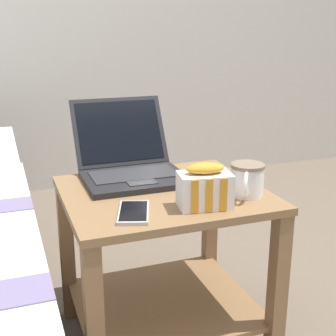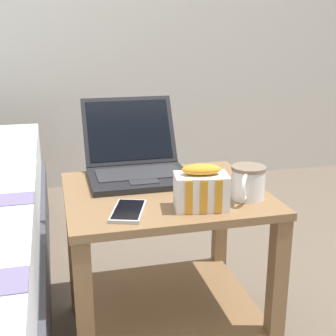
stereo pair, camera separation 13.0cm
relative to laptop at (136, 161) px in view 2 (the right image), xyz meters
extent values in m
cube|color=olive|center=(0.05, -0.17, -0.06)|extent=(0.58, 0.50, 0.02)
cube|color=olive|center=(0.05, -0.17, -0.42)|extent=(0.54, 0.46, 0.02)
cube|color=olive|center=(-0.21, -0.39, -0.31)|extent=(0.04, 0.04, 0.48)
cube|color=olive|center=(0.31, -0.39, -0.31)|extent=(0.04, 0.04, 0.48)
cube|color=olive|center=(-0.21, 0.06, -0.31)|extent=(0.04, 0.04, 0.48)
cube|color=olive|center=(0.31, 0.06, -0.31)|extent=(0.04, 0.04, 0.48)
cube|color=black|center=(0.00, -0.06, -0.04)|extent=(0.31, 0.24, 0.02)
cube|color=#2D2D30|center=(0.00, -0.04, -0.03)|extent=(0.26, 0.13, 0.00)
cube|color=#2D2D30|center=(0.00, -0.13, -0.03)|extent=(0.09, 0.05, 0.00)
cube|color=black|center=(0.00, 0.12, 0.08)|extent=(0.31, 0.13, 0.21)
cube|color=black|center=(0.00, 0.12, 0.08)|extent=(0.28, 0.11, 0.18)
cube|color=blue|center=(-0.07, 0.12, 0.06)|extent=(0.04, 0.02, 0.04)
cube|color=black|center=(-0.03, 0.11, 0.04)|extent=(0.05, 0.02, 0.04)
cube|color=yellow|center=(-0.02, 0.15, 0.11)|extent=(0.04, 0.02, 0.04)
cylinder|color=white|center=(0.26, -0.28, 0.00)|extent=(0.09, 0.09, 0.09)
cylinder|color=#7F6B56|center=(0.26, -0.28, 0.04)|extent=(0.10, 0.10, 0.01)
cylinder|color=black|center=(0.26, -0.28, 0.03)|extent=(0.08, 0.08, 0.01)
torus|color=white|center=(0.23, -0.33, 0.00)|extent=(0.05, 0.07, 0.07)
cube|color=white|center=(0.11, -0.33, 0.00)|extent=(0.15, 0.11, 0.09)
cube|color=orange|center=(0.07, -0.36, 0.00)|extent=(0.02, 0.01, 0.09)
cube|color=orange|center=(0.10, -0.37, 0.00)|extent=(0.02, 0.01, 0.09)
cube|color=orange|center=(0.14, -0.38, 0.00)|extent=(0.02, 0.01, 0.09)
ellipsoid|color=orange|center=(0.11, -0.33, 0.06)|extent=(0.11, 0.07, 0.03)
cube|color=#B7BABC|center=(-0.08, -0.31, -0.04)|extent=(0.12, 0.17, 0.01)
cube|color=black|center=(-0.08, -0.31, -0.04)|extent=(0.11, 0.15, 0.00)
camera|label=1|loc=(-0.38, -1.38, 0.41)|focal=50.00mm
camera|label=2|loc=(-0.25, -1.42, 0.41)|focal=50.00mm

